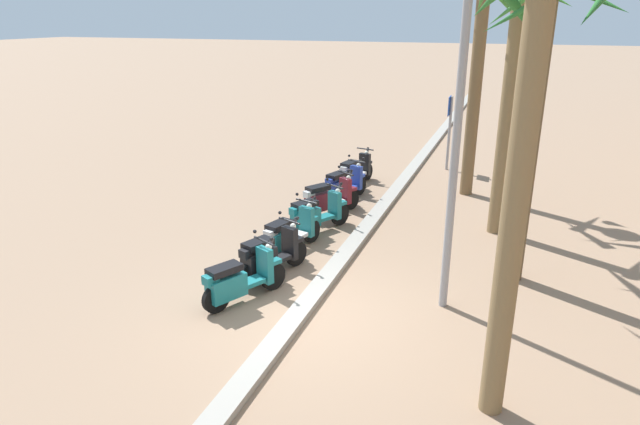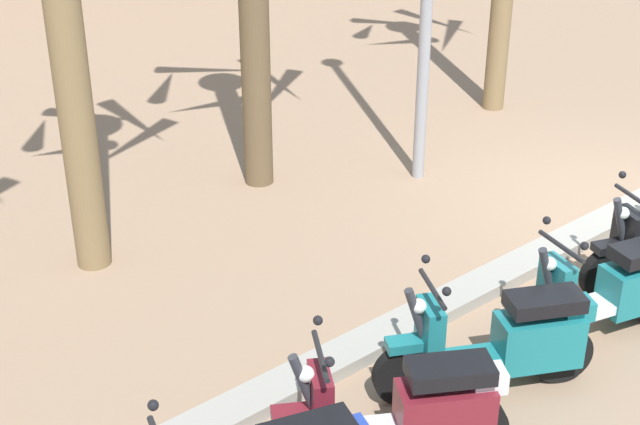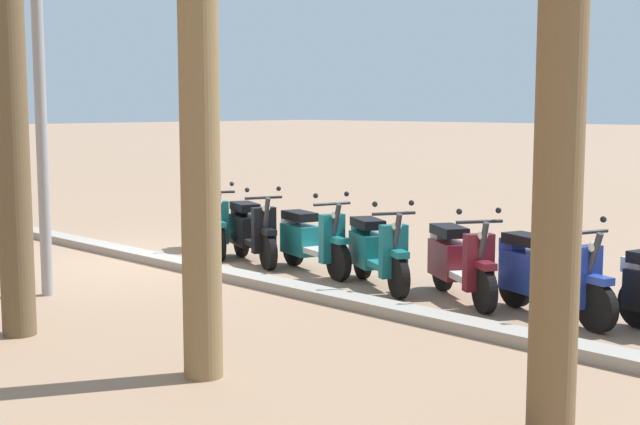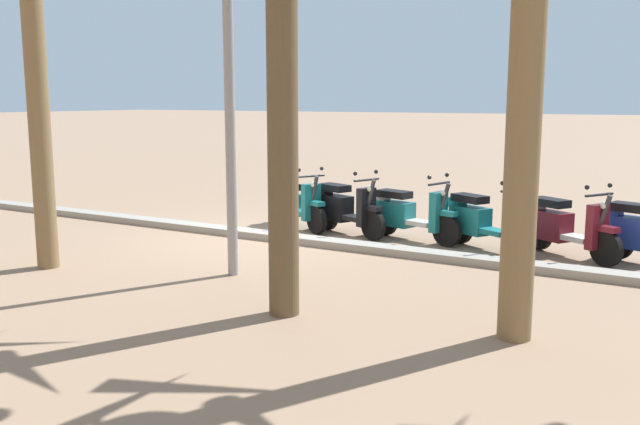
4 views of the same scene
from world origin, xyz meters
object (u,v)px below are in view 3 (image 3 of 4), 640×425
at_px(scooter_maroon_mid_front, 458,261).
at_px(scooter_teal_far_back, 210,225).
at_px(scooter_teal_mid_centre, 310,240).
at_px(scooter_blue_second_in_line, 545,275).
at_px(scooter_black_mid_rear, 251,231).
at_px(scooter_teal_tail_end, 376,251).

distance_m(scooter_maroon_mid_front, scooter_teal_far_back, 4.82).
relative_size(scooter_teal_mid_centre, scooter_teal_far_back, 1.11).
xyz_separation_m(scooter_blue_second_in_line, scooter_black_mid_rear, (4.94, 0.08, -0.00)).
height_order(scooter_teal_tail_end, scooter_black_mid_rear, same).
relative_size(scooter_teal_mid_centre, scooter_black_mid_rear, 1.08).
xyz_separation_m(scooter_maroon_mid_front, scooter_teal_far_back, (4.82, 0.04, -0.02)).
relative_size(scooter_teal_tail_end, scooter_teal_far_back, 1.03).
bearing_deg(scooter_blue_second_in_line, scooter_teal_far_back, 0.02).
bearing_deg(scooter_black_mid_rear, scooter_maroon_mid_front, -178.24).
bearing_deg(scooter_teal_mid_centre, scooter_blue_second_in_line, 179.85).
relative_size(scooter_blue_second_in_line, scooter_black_mid_rear, 1.06).
bearing_deg(scooter_blue_second_in_line, scooter_maroon_mid_front, -1.83).
xyz_separation_m(scooter_blue_second_in_line, scooter_teal_tail_end, (2.43, 0.09, -0.01)).
distance_m(scooter_teal_tail_end, scooter_black_mid_rear, 2.51).
xyz_separation_m(scooter_black_mid_rear, scooter_teal_far_back, (1.09, -0.07, -0.02)).
relative_size(scooter_blue_second_in_line, scooter_maroon_mid_front, 1.10).
bearing_deg(scooter_teal_tail_end, scooter_maroon_mid_front, -174.10).
height_order(scooter_teal_tail_end, scooter_teal_mid_centre, same).
xyz_separation_m(scooter_blue_second_in_line, scooter_maroon_mid_front, (1.21, -0.04, -0.01)).
xyz_separation_m(scooter_teal_mid_centre, scooter_black_mid_rear, (1.18, 0.09, 0.02)).
height_order(scooter_blue_second_in_line, scooter_teal_mid_centre, same).
height_order(scooter_blue_second_in_line, scooter_black_mid_rear, same).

